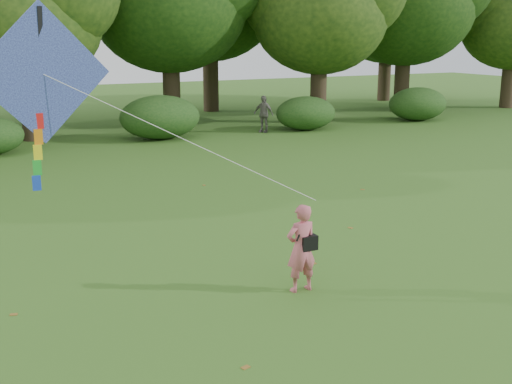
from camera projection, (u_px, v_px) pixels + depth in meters
name	position (u px, v px, depth m)	size (l,w,h in m)	color
ground	(329.00, 300.00, 10.94)	(100.00, 100.00, 0.00)	#265114
man_kite_flyer	(301.00, 248.00, 11.15)	(0.57, 0.38, 1.58)	#C05A67
bystander_right	(263.00, 114.00, 29.44)	(0.99, 0.41, 1.69)	slate
crossbody_bag	(308.00, 242.00, 11.15)	(0.43, 0.20, 0.67)	black
flying_kite	(43.00, 77.00, 10.42)	(5.22, 2.17, 3.32)	#2960B2
tree_line	(96.00, 8.00, 30.16)	(54.70, 15.30, 9.48)	#3A2D1E
shrub_band	(74.00, 125.00, 25.68)	(39.15, 3.22, 1.88)	#264919
fallen_leaves	(204.00, 226.00, 15.09)	(11.14, 13.18, 0.01)	brown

